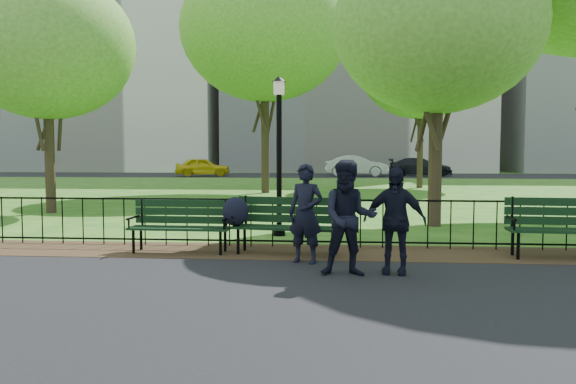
# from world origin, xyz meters

# --- Properties ---
(ground) EXTENTS (120.00, 120.00, 0.00)m
(ground) POSITION_xyz_m (0.00, 0.00, 0.00)
(ground) COLOR #27631A
(asphalt_path) EXTENTS (60.00, 9.20, 0.01)m
(asphalt_path) POSITION_xyz_m (0.00, -3.40, 0.01)
(asphalt_path) COLOR black
(asphalt_path) RESTS_ON ground
(dirt_strip) EXTENTS (60.00, 1.60, 0.01)m
(dirt_strip) POSITION_xyz_m (0.00, 1.50, 0.01)
(dirt_strip) COLOR #352015
(dirt_strip) RESTS_ON ground
(far_street) EXTENTS (70.00, 9.00, 0.01)m
(far_street) POSITION_xyz_m (0.00, 35.00, 0.01)
(far_street) COLOR black
(far_street) RESTS_ON ground
(iron_fence) EXTENTS (24.06, 0.06, 1.00)m
(iron_fence) POSITION_xyz_m (0.00, 2.00, 0.50)
(iron_fence) COLOR black
(iron_fence) RESTS_ON ground
(apartment_west) EXTENTS (22.00, 15.00, 26.00)m
(apartment_west) POSITION_xyz_m (-22.00, 48.00, 13.00)
(apartment_west) COLOR white
(apartment_west) RESTS_ON ground
(apartment_mid) EXTENTS (24.00, 15.00, 30.00)m
(apartment_mid) POSITION_xyz_m (2.00, 48.00, 15.00)
(apartment_mid) COLOR beige
(apartment_mid) RESTS_ON ground
(park_bench_main) EXTENTS (2.09, 0.83, 1.06)m
(park_bench_main) POSITION_xyz_m (-1.09, 1.32, 0.67)
(park_bench_main) COLOR black
(park_bench_main) RESTS_ON ground
(park_bench_left_a) EXTENTS (1.77, 0.60, 0.99)m
(park_bench_left_a) POSITION_xyz_m (-2.53, 1.35, 0.57)
(park_bench_left_a) COLOR black
(park_bench_left_a) RESTS_ON ground
(park_bench_right_a) EXTENTS (1.94, 0.72, 1.08)m
(park_bench_right_a) POSITION_xyz_m (3.93, 1.31, 0.62)
(park_bench_right_a) COLOR black
(park_bench_right_a) RESTS_ON ground
(lamppost) EXTENTS (0.30, 0.30, 3.31)m
(lamppost) POSITION_xyz_m (-1.03, 3.48, 1.80)
(lamppost) COLOR black
(lamppost) RESTS_ON ground
(tree_near_w) EXTENTS (4.95, 4.95, 6.89)m
(tree_near_w) POSITION_xyz_m (-8.05, 7.39, 4.78)
(tree_near_w) COLOR #2D2116
(tree_near_w) RESTS_ON ground
(tree_near_e) EXTENTS (4.86, 4.86, 6.78)m
(tree_near_e) POSITION_xyz_m (2.49, 5.32, 4.70)
(tree_near_e) COLOR #2D2116
(tree_near_e) RESTS_ON ground
(tree_far_c) EXTENTS (7.21, 7.21, 10.05)m
(tree_far_c) POSITION_xyz_m (-2.87, 15.96, 6.97)
(tree_far_c) COLOR #2D2116
(tree_far_c) RESTS_ON ground
(tree_far_e) EXTENTS (6.25, 6.25, 8.72)m
(tree_far_e) POSITION_xyz_m (4.34, 20.15, 6.05)
(tree_far_e) COLOR #2D2116
(tree_far_e) RESTS_ON ground
(person_left) EXTENTS (0.66, 0.54, 1.55)m
(person_left) POSITION_xyz_m (-0.32, 0.56, 0.79)
(person_left) COLOR black
(person_left) RESTS_ON asphalt_path
(person_mid) EXTENTS (0.80, 0.43, 1.63)m
(person_mid) POSITION_xyz_m (0.33, -0.32, 0.83)
(person_mid) COLOR black
(person_mid) RESTS_ON asphalt_path
(person_right) EXTENTS (0.95, 0.56, 1.52)m
(person_right) POSITION_xyz_m (0.98, -0.12, 0.77)
(person_right) COLOR black
(person_right) RESTS_ON asphalt_path
(taxi) EXTENTS (4.29, 2.53, 1.37)m
(taxi) POSITION_xyz_m (-9.62, 32.65, 0.70)
(taxi) COLOR gold
(taxi) RESTS_ON far_street
(sedan_silver) EXTENTS (4.72, 1.82, 1.53)m
(sedan_silver) POSITION_xyz_m (1.77, 33.62, 0.78)
(sedan_silver) COLOR #AFB3B7
(sedan_silver) RESTS_ON far_street
(sedan_dark) EXTENTS (4.77, 2.18, 1.35)m
(sedan_dark) POSITION_xyz_m (6.50, 34.42, 0.69)
(sedan_dark) COLOR black
(sedan_dark) RESTS_ON far_street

